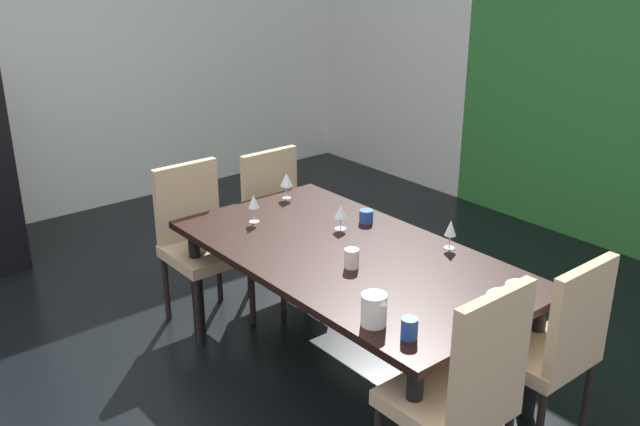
# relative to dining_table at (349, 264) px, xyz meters

# --- Properties ---
(ground_plane) EXTENTS (5.90, 6.37, 0.02)m
(ground_plane) POSITION_rel_dining_table_xyz_m (-0.43, -0.48, -0.65)
(ground_plane) COLOR black
(back_panel_interior) EXTENTS (1.95, 0.10, 2.77)m
(back_panel_interior) POSITION_rel_dining_table_xyz_m (-2.41, 2.66, 0.74)
(back_panel_interior) COLOR silver
(back_panel_interior) RESTS_ON ground_plane
(left_interior_panel) EXTENTS (0.10, 6.37, 2.77)m
(left_interior_panel) POSITION_rel_dining_table_xyz_m (-3.33, -0.48, 0.74)
(left_interior_panel) COLOR silver
(left_interior_panel) RESTS_ON ground_plane
(dining_table) EXTENTS (1.95, 1.05, 0.71)m
(dining_table) POSITION_rel_dining_table_xyz_m (0.00, 0.00, 0.00)
(dining_table) COLOR black
(dining_table) RESTS_ON ground_plane
(chair_right_far) EXTENTS (0.44, 0.44, 0.97)m
(chair_right_far) POSITION_rel_dining_table_xyz_m (1.02, 0.31, -0.10)
(chair_right_far) COLOR tan
(chair_right_far) RESTS_ON ground_plane
(chair_left_near) EXTENTS (0.45, 0.44, 0.98)m
(chair_left_near) POSITION_rel_dining_table_xyz_m (-1.02, -0.31, -0.10)
(chair_left_near) COLOR tan
(chair_left_near) RESTS_ON ground_plane
(chair_right_near) EXTENTS (0.44, 0.44, 1.04)m
(chair_right_near) POSITION_rel_dining_table_xyz_m (1.03, -0.31, -0.07)
(chair_right_near) COLOR tan
(chair_right_near) RESTS_ON ground_plane
(chair_left_far) EXTENTS (0.45, 0.44, 0.94)m
(chair_left_far) POSITION_rel_dining_table_xyz_m (-1.02, 0.31, -0.11)
(chair_left_far) COLOR tan
(chair_left_far) RESTS_ON ground_plane
(wine_glass_left) EXTENTS (0.08, 0.08, 0.16)m
(wine_glass_left) POSITION_rel_dining_table_xyz_m (-0.85, 0.23, 0.19)
(wine_glass_left) COLOR silver
(wine_glass_left) RESTS_ON dining_table
(wine_glass_north) EXTENTS (0.06, 0.06, 0.17)m
(wine_glass_north) POSITION_rel_dining_table_xyz_m (-0.66, -0.15, 0.19)
(wine_glass_north) COLOR silver
(wine_glass_north) RESTS_ON dining_table
(wine_glass_center) EXTENTS (0.07, 0.07, 0.14)m
(wine_glass_center) POSITION_rel_dining_table_xyz_m (-0.27, 0.17, 0.17)
(wine_glass_center) COLOR silver
(wine_glass_center) RESTS_ON dining_table
(wine_glass_front) EXTENTS (0.06, 0.06, 0.16)m
(wine_glass_front) POSITION_rel_dining_table_xyz_m (0.29, 0.44, 0.18)
(wine_glass_front) COLOR silver
(wine_glass_front) RESTS_ON dining_table
(serving_bowl_rear) EXTENTS (0.13, 0.13, 0.04)m
(serving_bowl_rear) POSITION_rel_dining_table_xyz_m (0.82, 0.31, 0.09)
(serving_bowl_rear) COLOR silver
(serving_bowl_rear) RESTS_ON dining_table
(serving_bowl_east) EXTENTS (0.17, 0.17, 0.05)m
(serving_bowl_east) POSITION_rel_dining_table_xyz_m (0.87, 0.15, 0.10)
(serving_bowl_east) COLOR white
(serving_bowl_east) RESTS_ON dining_table
(cup_near_window) EXTENTS (0.08, 0.08, 0.07)m
(cup_near_window) POSITION_rel_dining_table_xyz_m (-0.25, 0.35, 0.11)
(cup_near_window) COLOR #244999
(cup_near_window) RESTS_ON dining_table
(cup_corner) EXTENTS (0.07, 0.07, 0.10)m
(cup_corner) POSITION_rel_dining_table_xyz_m (0.14, -0.11, 0.12)
(cup_corner) COLOR white
(cup_corner) RESTS_ON dining_table
(cup_south) EXTENTS (0.07, 0.07, 0.09)m
(cup_south) POSITION_rel_dining_table_xyz_m (0.78, -0.37, 0.11)
(cup_south) COLOR #26499F
(cup_south) RESTS_ON dining_table
(pitcher_near_shelf) EXTENTS (0.12, 0.11, 0.14)m
(pitcher_near_shelf) POSITION_rel_dining_table_xyz_m (0.61, -0.41, 0.14)
(pitcher_near_shelf) COLOR white
(pitcher_near_shelf) RESTS_ON dining_table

